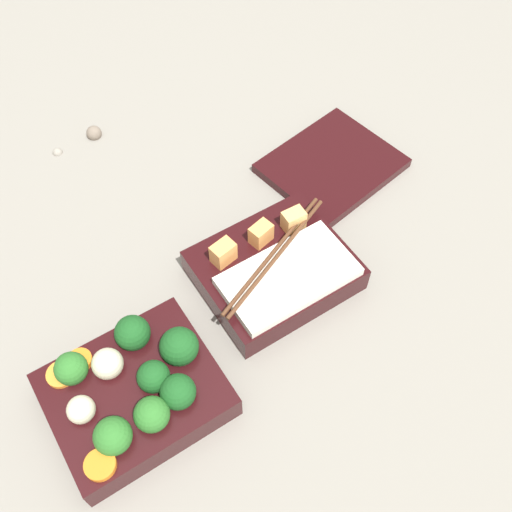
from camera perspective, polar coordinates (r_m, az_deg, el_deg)
name	(u,v)px	position (r m, az deg, el deg)	size (l,w,h in m)	color
ground_plane	(211,338)	(0.72, -4.29, -7.79)	(3.00, 3.00, 0.00)	gray
bento_tray_vegetable	(135,389)	(0.67, -11.42, -12.36)	(0.18, 0.15, 0.07)	black
bento_tray_rice	(276,270)	(0.74, 1.87, -1.30)	(0.19, 0.15, 0.07)	black
bento_lid	(332,166)	(0.87, 7.22, 8.54)	(0.18, 0.15, 0.01)	black
pebble_0	(57,151)	(0.94, -18.42, 9.47)	(0.01, 0.01, 0.01)	gray
pebble_1	(94,133)	(0.95, -15.17, 11.22)	(0.02, 0.02, 0.02)	#7A6B5B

